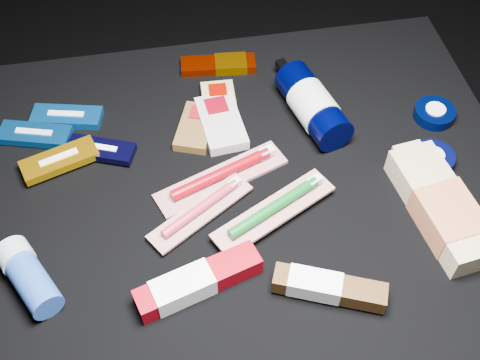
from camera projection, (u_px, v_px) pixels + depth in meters
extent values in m
plane|color=black|center=(234.00, 302.00, 1.31)|extent=(3.00, 3.00, 0.00)
cube|color=black|center=(233.00, 255.00, 1.15)|extent=(0.98, 0.78, 0.40)
cube|color=#0C57AE|center=(67.00, 117.00, 1.09)|extent=(0.13, 0.08, 0.01)
cube|color=silver|center=(67.00, 116.00, 1.09)|extent=(0.07, 0.03, 0.02)
cube|color=#0A4A93|center=(35.00, 135.00, 1.06)|extent=(0.13, 0.08, 0.01)
cube|color=#BCBBB7|center=(35.00, 134.00, 1.06)|extent=(0.07, 0.03, 0.02)
cube|color=black|center=(101.00, 150.00, 1.04)|extent=(0.12, 0.08, 0.01)
cube|color=white|center=(101.00, 149.00, 1.04)|extent=(0.06, 0.03, 0.02)
cube|color=#B77B08|center=(60.00, 160.00, 1.02)|extent=(0.14, 0.09, 0.01)
cube|color=silver|center=(60.00, 160.00, 1.02)|extent=(0.07, 0.03, 0.02)
cube|color=brown|center=(196.00, 127.00, 1.07)|extent=(0.09, 0.12, 0.02)
cube|color=maroon|center=(199.00, 116.00, 1.09)|extent=(0.04, 0.04, 0.02)
cube|color=#AEAEA7|center=(221.00, 123.00, 1.08)|extent=(0.08, 0.14, 0.02)
cube|color=#61030D|center=(217.00, 109.00, 1.10)|extent=(0.04, 0.04, 0.02)
cube|color=tan|center=(220.00, 105.00, 1.11)|extent=(0.07, 0.11, 0.02)
cube|color=#650500|center=(218.00, 93.00, 1.12)|extent=(0.03, 0.03, 0.02)
cube|color=#6A1100|center=(218.00, 65.00, 1.18)|extent=(0.15, 0.06, 0.02)
cube|color=#AA6501|center=(231.00, 64.00, 1.18)|extent=(0.07, 0.05, 0.02)
cylinder|color=black|center=(313.00, 105.00, 1.07)|extent=(0.11, 0.18, 0.07)
cylinder|color=#B8B8B4|center=(314.00, 107.00, 1.07)|extent=(0.09, 0.09, 0.07)
cylinder|color=black|center=(288.00, 72.00, 1.13)|extent=(0.03, 0.03, 0.02)
cube|color=black|center=(283.00, 67.00, 1.14)|extent=(0.02, 0.03, 0.02)
cylinder|color=black|center=(434.00, 113.00, 1.09)|extent=(0.07, 0.07, 0.02)
cylinder|color=silver|center=(434.00, 113.00, 1.09)|extent=(0.04, 0.04, 0.02)
cylinder|color=black|center=(432.00, 159.00, 1.03)|extent=(0.07, 0.07, 0.02)
cylinder|color=silver|center=(432.00, 158.00, 1.03)|extent=(0.04, 0.04, 0.02)
cube|color=tan|center=(440.00, 206.00, 0.95)|extent=(0.11, 0.23, 0.05)
cube|color=#B66643|center=(448.00, 217.00, 0.94)|extent=(0.10, 0.11, 0.05)
cube|color=tan|center=(407.00, 154.00, 1.02)|extent=(0.05, 0.03, 0.03)
cylinder|color=navy|center=(34.00, 285.00, 0.86)|extent=(0.09, 0.11, 0.05)
cylinder|color=#8D9FAC|center=(15.00, 256.00, 0.89)|extent=(0.06, 0.05, 0.05)
cube|color=beige|center=(221.00, 179.00, 1.01)|extent=(0.24, 0.13, 0.01)
cylinder|color=maroon|center=(221.00, 174.00, 1.00)|extent=(0.18, 0.08, 0.02)
cube|color=white|center=(267.00, 152.00, 1.03)|extent=(0.03, 0.02, 0.01)
cube|color=beige|center=(201.00, 212.00, 0.96)|extent=(0.18, 0.14, 0.01)
cylinder|color=#A92538|center=(200.00, 208.00, 0.95)|extent=(0.13, 0.09, 0.01)
cube|color=silver|center=(234.00, 183.00, 0.98)|extent=(0.02, 0.02, 0.01)
cube|color=#BBB2AF|center=(274.00, 212.00, 0.95)|extent=(0.22, 0.14, 0.01)
cylinder|color=#095218|center=(274.00, 207.00, 0.94)|extent=(0.16, 0.09, 0.02)
cube|color=silver|center=(314.00, 181.00, 0.97)|extent=(0.03, 0.02, 0.01)
cube|color=maroon|center=(199.00, 281.00, 0.88)|extent=(0.19, 0.09, 0.03)
cube|color=white|center=(183.00, 288.00, 0.87)|extent=(0.10, 0.07, 0.04)
cube|color=#3F250E|center=(329.00, 288.00, 0.87)|extent=(0.16, 0.10, 0.03)
cube|color=silver|center=(315.00, 284.00, 0.87)|extent=(0.09, 0.06, 0.03)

